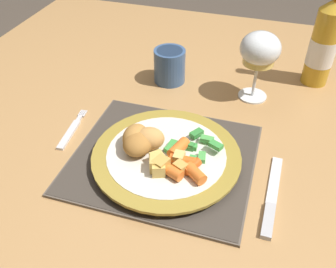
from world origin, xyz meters
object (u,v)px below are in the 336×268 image
(bottle, at_px, (324,43))
(dinner_plate, at_px, (166,157))
(table_knife, at_px, (271,202))
(wine_glass, at_px, (260,51))
(drinking_cup, at_px, (170,65))
(dining_table, at_px, (189,129))
(fork, at_px, (71,131))

(bottle, bearing_deg, dinner_plate, -124.01)
(table_knife, xyz_separation_m, bottle, (0.06, 0.42, 0.10))
(wine_glass, height_order, drinking_cup, wine_glass)
(dining_table, distance_m, wine_glass, 0.25)
(dining_table, xyz_separation_m, wine_glass, (0.13, 0.06, 0.20))
(dining_table, distance_m, dinner_plate, 0.24)
(wine_glass, bearing_deg, dining_table, -155.27)
(dining_table, relative_size, fork, 9.52)
(dinner_plate, distance_m, table_knife, 0.20)
(fork, xyz_separation_m, wine_glass, (0.34, 0.24, 0.11))
(dining_table, relative_size, table_knife, 6.62)
(dinner_plate, distance_m, fork, 0.22)
(table_knife, height_order, wine_glass, wine_glass)
(table_knife, relative_size, wine_glass, 1.19)
(fork, bearing_deg, table_knife, -9.25)
(dining_table, bearing_deg, drinking_cup, 135.30)
(dinner_plate, relative_size, table_knife, 1.45)
(bottle, bearing_deg, drinking_cup, -163.50)
(bottle, relative_size, drinking_cup, 3.43)
(dining_table, bearing_deg, dinner_plate, -87.70)
(dinner_plate, relative_size, drinking_cup, 3.35)
(wine_glass, height_order, bottle, bottle)
(bottle, bearing_deg, dining_table, -147.25)
(dinner_plate, relative_size, wine_glass, 1.73)
(dinner_plate, bearing_deg, table_knife, -10.97)
(table_knife, height_order, drinking_cup, drinking_cup)
(dinner_plate, xyz_separation_m, table_knife, (0.20, -0.04, -0.01))
(fork, bearing_deg, bottle, 36.83)
(bottle, bearing_deg, wine_glass, -140.54)
(table_knife, xyz_separation_m, drinking_cup, (-0.28, 0.32, 0.04))
(dining_table, xyz_separation_m, dinner_plate, (0.01, -0.21, 0.10))
(wine_glass, bearing_deg, table_knife, -77.05)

